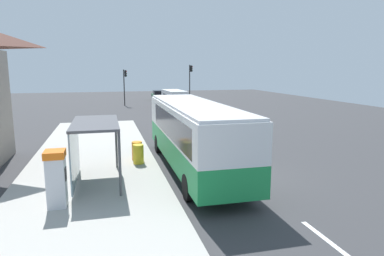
{
  "coord_description": "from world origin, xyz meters",
  "views": [
    {
      "loc": [
        -5.67,
        -13.82,
        4.79
      ],
      "look_at": [
        -1.0,
        4.46,
        1.5
      ],
      "focal_mm": 31.9,
      "sensor_mm": 36.0,
      "label": 1
    }
  ],
  "objects_px": {
    "recycling_bin_yellow": "(138,154)",
    "traffic_light_near_side": "(190,78)",
    "sedan_far": "(159,95)",
    "recycling_bin_orange": "(137,151)",
    "traffic_light_far_side": "(125,82)",
    "sedan_near": "(169,100)",
    "bus_shelter": "(88,136)",
    "bus": "(193,132)",
    "white_van": "(174,99)",
    "ticket_machine": "(56,178)"
  },
  "relations": [
    {
      "from": "recycling_bin_yellow",
      "to": "traffic_light_near_side",
      "type": "distance_m",
      "value": 29.99
    },
    {
      "from": "sedan_far",
      "to": "traffic_light_near_side",
      "type": "bearing_deg",
      "value": -66.21
    },
    {
      "from": "recycling_bin_yellow",
      "to": "recycling_bin_orange",
      "type": "bearing_deg",
      "value": 90.0
    },
    {
      "from": "sedan_far",
      "to": "traffic_light_far_side",
      "type": "bearing_deg",
      "value": -129.88
    },
    {
      "from": "sedan_near",
      "to": "sedan_far",
      "type": "relative_size",
      "value": 1.0
    },
    {
      "from": "sedan_near",
      "to": "recycling_bin_orange",
      "type": "bearing_deg",
      "value": -103.94
    },
    {
      "from": "sedan_far",
      "to": "traffic_light_near_side",
      "type": "height_order",
      "value": "traffic_light_near_side"
    },
    {
      "from": "sedan_far",
      "to": "recycling_bin_yellow",
      "type": "distance_m",
      "value": 36.09
    },
    {
      "from": "bus_shelter",
      "to": "traffic_light_far_side",
      "type": "bearing_deg",
      "value": 83.96
    },
    {
      "from": "recycling_bin_orange",
      "to": "bus_shelter",
      "type": "height_order",
      "value": "bus_shelter"
    },
    {
      "from": "recycling_bin_yellow",
      "to": "traffic_light_near_side",
      "type": "xyz_separation_m",
      "value": [
        9.7,
        28.24,
        2.85
      ]
    },
    {
      "from": "traffic_light_near_side",
      "to": "traffic_light_far_side",
      "type": "height_order",
      "value": "traffic_light_near_side"
    },
    {
      "from": "bus",
      "to": "recycling_bin_yellow",
      "type": "height_order",
      "value": "bus"
    },
    {
      "from": "recycling_bin_orange",
      "to": "traffic_light_near_side",
      "type": "bearing_deg",
      "value": 70.6
    },
    {
      "from": "recycling_bin_yellow",
      "to": "bus",
      "type": "bearing_deg",
      "value": -23.82
    },
    {
      "from": "white_van",
      "to": "recycling_bin_yellow",
      "type": "xyz_separation_m",
      "value": [
        -6.4,
        -22.73,
        -0.69
      ]
    },
    {
      "from": "white_van",
      "to": "sedan_far",
      "type": "distance_m",
      "value": 12.78
    },
    {
      "from": "sedan_near",
      "to": "ticket_machine",
      "type": "xyz_separation_m",
      "value": [
        -9.67,
        -31.55,
        0.38
      ]
    },
    {
      "from": "recycling_bin_yellow",
      "to": "recycling_bin_orange",
      "type": "relative_size",
      "value": 1.0
    },
    {
      "from": "ticket_machine",
      "to": "bus_shelter",
      "type": "bearing_deg",
      "value": 67.97
    },
    {
      "from": "traffic_light_far_side",
      "to": "recycling_bin_yellow",
      "type": "bearing_deg",
      "value": -92.18
    },
    {
      "from": "recycling_bin_yellow",
      "to": "bus_shelter",
      "type": "relative_size",
      "value": 0.24
    },
    {
      "from": "ticket_machine",
      "to": "traffic_light_far_side",
      "type": "height_order",
      "value": "traffic_light_far_side"
    },
    {
      "from": "white_van",
      "to": "sedan_near",
      "type": "distance_m",
      "value": 4.2
    },
    {
      "from": "white_van",
      "to": "traffic_light_far_side",
      "type": "height_order",
      "value": "traffic_light_far_side"
    },
    {
      "from": "recycling_bin_yellow",
      "to": "traffic_light_near_side",
      "type": "bearing_deg",
      "value": 71.05
    },
    {
      "from": "bus_shelter",
      "to": "traffic_light_near_side",
      "type": "bearing_deg",
      "value": 68.7
    },
    {
      "from": "recycling_bin_orange",
      "to": "traffic_light_near_side",
      "type": "distance_m",
      "value": 29.34
    },
    {
      "from": "ticket_machine",
      "to": "recycling_bin_orange",
      "type": "relative_size",
      "value": 2.04
    },
    {
      "from": "ticket_machine",
      "to": "traffic_light_near_side",
      "type": "height_order",
      "value": "traffic_light_near_side"
    },
    {
      "from": "ticket_machine",
      "to": "traffic_light_far_side",
      "type": "xyz_separation_m",
      "value": [
        4.27,
        33.7,
        1.96
      ]
    },
    {
      "from": "sedan_near",
      "to": "traffic_light_far_side",
      "type": "height_order",
      "value": "traffic_light_far_side"
    },
    {
      "from": "recycling_bin_orange",
      "to": "traffic_light_far_side",
      "type": "relative_size",
      "value": 0.2
    },
    {
      "from": "white_van",
      "to": "recycling_bin_yellow",
      "type": "distance_m",
      "value": 23.63
    },
    {
      "from": "bus",
      "to": "recycling_bin_yellow",
      "type": "distance_m",
      "value": 2.97
    },
    {
      "from": "bus",
      "to": "white_van",
      "type": "distance_m",
      "value": 24.15
    },
    {
      "from": "traffic_light_far_side",
      "to": "bus_shelter",
      "type": "distance_m",
      "value": 31.53
    },
    {
      "from": "white_van",
      "to": "sedan_near",
      "type": "relative_size",
      "value": 1.18
    },
    {
      "from": "sedan_far",
      "to": "recycling_bin_orange",
      "type": "relative_size",
      "value": 4.7
    },
    {
      "from": "sedan_far",
      "to": "traffic_light_far_side",
      "type": "height_order",
      "value": "traffic_light_far_side"
    },
    {
      "from": "white_van",
      "to": "traffic_light_near_side",
      "type": "xyz_separation_m",
      "value": [
        3.3,
        5.51,
        2.16
      ]
    },
    {
      "from": "sedan_near",
      "to": "ticket_machine",
      "type": "relative_size",
      "value": 2.3
    },
    {
      "from": "ticket_machine",
      "to": "traffic_light_far_side",
      "type": "bearing_deg",
      "value": 82.78
    },
    {
      "from": "recycling_bin_yellow",
      "to": "bus_shelter",
      "type": "distance_m",
      "value": 3.5
    },
    {
      "from": "sedan_near",
      "to": "traffic_light_near_side",
      "type": "height_order",
      "value": "traffic_light_near_side"
    },
    {
      "from": "recycling_bin_orange",
      "to": "traffic_light_near_side",
      "type": "height_order",
      "value": "traffic_light_near_side"
    },
    {
      "from": "white_van",
      "to": "recycling_bin_orange",
      "type": "distance_m",
      "value": 22.95
    },
    {
      "from": "sedan_near",
      "to": "bus",
      "type": "bearing_deg",
      "value": -98.16
    },
    {
      "from": "sedan_near",
      "to": "ticket_machine",
      "type": "distance_m",
      "value": 33.0
    },
    {
      "from": "sedan_near",
      "to": "bus_shelter",
      "type": "bearing_deg",
      "value": -106.62
    }
  ]
}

